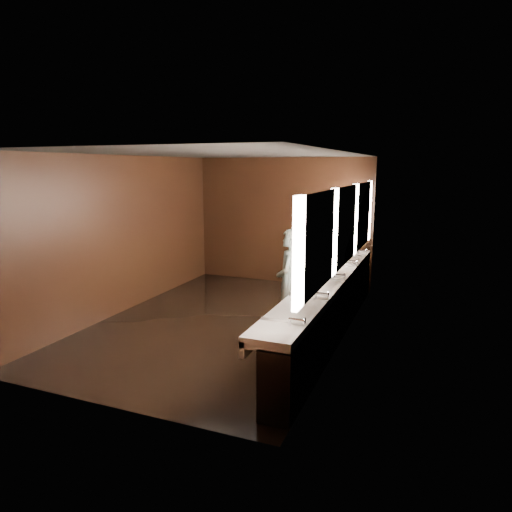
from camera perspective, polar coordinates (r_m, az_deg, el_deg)
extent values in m
plane|color=black|center=(7.86, -3.81, -8.22)|extent=(6.00, 6.00, 0.00)
cube|color=#2D2D2B|center=(7.42, -4.10, 12.65)|extent=(4.00, 6.00, 0.02)
cube|color=black|center=(10.27, 3.34, 4.40)|extent=(4.00, 0.02, 2.80)
cube|color=black|center=(5.04, -18.93, -3.26)|extent=(4.00, 0.02, 2.80)
cube|color=black|center=(8.57, -16.11, 2.64)|extent=(0.02, 6.00, 2.80)
cube|color=black|center=(6.89, 11.20, 0.89)|extent=(0.02, 6.00, 2.80)
cube|color=black|center=(7.17, 9.48, -6.86)|extent=(0.36, 5.40, 0.81)
cube|color=white|center=(7.06, 8.84, -3.35)|extent=(0.55, 5.40, 0.12)
cube|color=white|center=(7.14, 6.90, -3.80)|extent=(0.06, 5.40, 0.18)
cylinder|color=silver|center=(4.94, 5.14, -7.95)|extent=(0.18, 0.04, 0.04)
cylinder|color=silver|center=(5.95, 8.21, -4.68)|extent=(0.18, 0.04, 0.04)
cylinder|color=silver|center=(6.99, 10.35, -2.37)|extent=(0.18, 0.04, 0.04)
cylinder|color=silver|center=(8.05, 11.93, -0.65)|extent=(0.18, 0.04, 0.04)
cylinder|color=silver|center=(9.12, 13.14, 0.66)|extent=(0.18, 0.04, 0.04)
cube|color=#FFE4D1|center=(4.54, 5.31, 0.29)|extent=(0.06, 0.22, 1.15)
cube|color=white|center=(5.30, 7.94, 1.79)|extent=(0.03, 1.32, 1.15)
cube|color=#FFE4D1|center=(6.07, 9.63, 2.92)|extent=(0.06, 0.23, 1.15)
cube|color=white|center=(6.84, 11.19, 3.78)|extent=(0.03, 1.32, 1.15)
cube|color=#FFE4D1|center=(7.63, 12.21, 4.48)|extent=(0.06, 0.23, 1.15)
cube|color=white|center=(8.41, 13.24, 5.03)|extent=(0.03, 1.32, 1.15)
cube|color=#FFE4D1|center=(9.20, 13.92, 5.50)|extent=(0.06, 0.22, 1.15)
imported|color=#9CDCE9|center=(7.15, 4.15, -3.22)|extent=(0.48, 0.66, 1.66)
cylinder|color=black|center=(6.89, 6.69, -8.68)|extent=(0.39, 0.39, 0.55)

